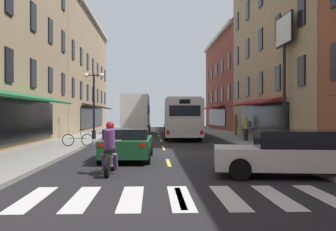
# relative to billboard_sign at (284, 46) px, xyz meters

# --- Properties ---
(ground_plane) EXTENTS (34.80, 80.00, 0.10)m
(ground_plane) POSITION_rel_billboard_sign_xyz_m (-7.05, -3.83, -5.89)
(ground_plane) COLOR black
(lane_centre_dashes) EXTENTS (0.14, 73.90, 0.01)m
(lane_centre_dashes) POSITION_rel_billboard_sign_xyz_m (-7.05, -4.08, -5.84)
(lane_centre_dashes) COLOR #DBCC4C
(lane_centre_dashes) RESTS_ON ground
(crosswalk_near) EXTENTS (7.10, 2.80, 0.01)m
(crosswalk_near) POSITION_rel_billboard_sign_xyz_m (-7.05, -13.83, -5.84)
(crosswalk_near) COLOR silver
(crosswalk_near) RESTS_ON ground
(sidewalk_left) EXTENTS (3.00, 80.00, 0.14)m
(sidewalk_left) POSITION_rel_billboard_sign_xyz_m (-12.95, -3.83, -5.77)
(sidewalk_left) COLOR gray
(sidewalk_left) RESTS_ON ground
(sidewalk_right) EXTENTS (3.00, 80.00, 0.14)m
(sidewalk_right) POSITION_rel_billboard_sign_xyz_m (-1.15, -3.83, -5.77)
(sidewalk_right) COLOR gray
(sidewalk_right) RESTS_ON ground
(billboard_sign) EXTENTS (0.40, 2.68, 7.51)m
(billboard_sign) POSITION_rel_billboard_sign_xyz_m (0.00, 0.00, 0.00)
(billboard_sign) COLOR black
(billboard_sign) RESTS_ON sidewalk_right
(transit_bus) EXTENTS (2.90, 12.13, 3.08)m
(transit_bus) POSITION_rel_billboard_sign_xyz_m (-5.38, 9.12, -4.22)
(transit_bus) COLOR silver
(transit_bus) RESTS_ON ground
(box_truck) EXTENTS (2.66, 7.03, 3.71)m
(box_truck) POSITION_rel_billboard_sign_xyz_m (-9.20, 15.60, -3.91)
(box_truck) COLOR #B21E19
(box_truck) RESTS_ON ground
(sedan_near) EXTENTS (2.10, 4.61, 1.36)m
(sedan_near) POSITION_rel_billboard_sign_xyz_m (-9.13, 25.80, -5.15)
(sedan_near) COLOR black
(sedan_near) RESTS_ON ground
(sedan_mid) EXTENTS (2.09, 4.77, 1.30)m
(sedan_mid) POSITION_rel_billboard_sign_xyz_m (-8.70, -6.23, -5.16)
(sedan_mid) COLOR #144723
(sedan_mid) RESTS_ON ground
(sedan_far) EXTENTS (4.92, 2.53, 1.40)m
(sedan_far) POSITION_rel_billboard_sign_xyz_m (-3.38, -10.98, -5.13)
(sedan_far) COLOR silver
(sedan_far) RESTS_ON ground
(motorcycle_rider) EXTENTS (0.62, 2.07, 1.66)m
(motorcycle_rider) POSITION_rel_billboard_sign_xyz_m (-9.01, -10.23, -5.13)
(motorcycle_rider) COLOR black
(motorcycle_rider) RESTS_ON ground
(bicycle_near) EXTENTS (1.71, 0.48, 0.91)m
(bicycle_near) POSITION_rel_billboard_sign_xyz_m (-11.77, -0.78, -5.34)
(bicycle_near) COLOR black
(bicycle_near) RESTS_ON sidewalk_left
(pedestrian_near) EXTENTS (0.51, 0.49, 1.64)m
(pedestrian_near) POSITION_rel_billboard_sign_xyz_m (-1.48, 3.12, -4.84)
(pedestrian_near) COLOR black
(pedestrian_near) RESTS_ON sidewalk_right
(pedestrian_far) EXTENTS (0.36, 0.36, 1.75)m
(pedestrian_far) POSITION_rel_billboard_sign_xyz_m (-0.61, 10.57, -4.80)
(pedestrian_far) COLOR #B29947
(pedestrian_far) RESTS_ON sidewalk_right
(street_lamp_twin) EXTENTS (1.42, 0.32, 4.66)m
(street_lamp_twin) POSITION_rel_billboard_sign_xyz_m (-11.80, 5.46, -3.10)
(street_lamp_twin) COLOR black
(street_lamp_twin) RESTS_ON sidewalk_left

